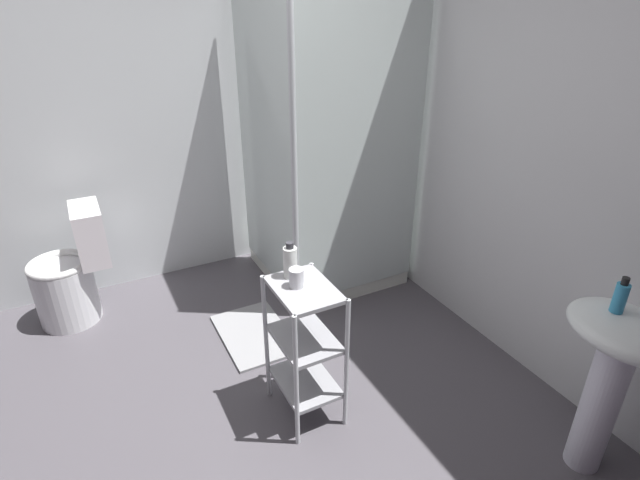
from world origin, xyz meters
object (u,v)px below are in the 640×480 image
at_px(pedestal_sink, 614,363).
at_px(toilet, 72,276).
at_px(storage_cart, 305,341).
at_px(bath_mat, 255,334).
at_px(hand_soap_bottle, 620,297).
at_px(rinse_cup, 296,278).
at_px(shower_stall, 320,223).
at_px(lotion_bottle_white, 290,262).

distance_m(pedestal_sink, toilet, 3.03).
distance_m(storage_cart, bath_mat, 0.82).
bearing_deg(toilet, pedestal_sink, 40.45).
height_order(hand_soap_bottle, rinse_cup, hand_soap_bottle).
height_order(toilet, storage_cart, toilet).
distance_m(storage_cart, hand_soap_bottle, 1.35).
bearing_deg(hand_soap_bottle, rinse_cup, -130.56).
distance_m(rinse_cup, bath_mat, 1.03).
relative_size(pedestal_sink, storage_cart, 1.09).
xyz_separation_m(shower_stall, lotion_bottle_white, (1.01, -0.68, 0.36)).
relative_size(storage_cart, bath_mat, 1.23).
bearing_deg(rinse_cup, hand_soap_bottle, 49.44).
height_order(storage_cart, rinse_cup, rinse_cup).
xyz_separation_m(shower_stall, bath_mat, (0.42, -0.69, -0.45)).
bearing_deg(rinse_cup, bath_mat, 179.63).
bearing_deg(storage_cart, rinse_cup, -135.08).
relative_size(shower_stall, bath_mat, 3.33).
distance_m(hand_soap_bottle, lotion_bottle_white, 1.36).
relative_size(shower_stall, pedestal_sink, 2.47).
height_order(pedestal_sink, toilet, pedestal_sink).
bearing_deg(hand_soap_bottle, shower_stall, -171.15).
xyz_separation_m(shower_stall, rinse_cup, (1.10, -0.69, 0.32)).
distance_m(toilet, hand_soap_bottle, 3.02).
bearing_deg(bath_mat, hand_soap_bottle, 32.98).
bearing_deg(toilet, rinse_cup, 34.22).
height_order(shower_stall, rinse_cup, shower_stall).
xyz_separation_m(lotion_bottle_white, bath_mat, (-0.58, -0.01, -0.81)).
xyz_separation_m(toilet, storage_cart, (1.42, 0.97, 0.12)).
bearing_deg(bath_mat, lotion_bottle_white, 0.79).
xyz_separation_m(hand_soap_bottle, bath_mat, (-1.53, -0.99, -0.87)).
height_order(rinse_cup, bath_mat, rinse_cup).
bearing_deg(toilet, storage_cart, 34.43).
distance_m(toilet, storage_cart, 1.72).
distance_m(shower_stall, hand_soap_bottle, 2.01).
bearing_deg(pedestal_sink, lotion_bottle_white, -134.91).
distance_m(pedestal_sink, lotion_bottle_white, 1.43).
height_order(shower_stall, lotion_bottle_white, shower_stall).
bearing_deg(shower_stall, hand_soap_bottle, 8.85).
bearing_deg(lotion_bottle_white, hand_soap_bottle, 46.16).
height_order(hand_soap_bottle, bath_mat, hand_soap_bottle).
distance_m(shower_stall, bath_mat, 0.93).
relative_size(storage_cart, rinse_cup, 8.22).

